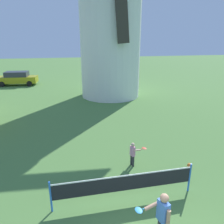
# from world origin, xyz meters

# --- Properties ---
(windmill) EXTENTS (9.96, 6.05, 14.73)m
(windmill) POSITION_xyz_m (2.16, 16.27, 6.95)
(windmill) COLOR white
(windmill) RESTS_ON ground_plane
(tennis_net) EXTENTS (4.77, 0.06, 1.10)m
(tennis_net) POSITION_xyz_m (-0.22, 2.36, 0.68)
(tennis_net) COLOR blue
(tennis_net) RESTS_ON ground_plane
(player_near) EXTENTS (0.87, 0.50, 1.52)m
(player_near) POSITION_xyz_m (0.32, 0.67, 0.86)
(player_near) COLOR #333338
(player_near) RESTS_ON ground_plane
(player_far) EXTENTS (0.73, 0.35, 1.07)m
(player_far) POSITION_xyz_m (0.69, 4.33, 0.61)
(player_far) COLOR #333338
(player_far) RESTS_ON ground_plane
(stray_ball) EXTENTS (0.20, 0.20, 0.20)m
(stray_ball) POSITION_xyz_m (2.97, 3.67, 0.10)
(stray_ball) COLOR orange
(stray_ball) RESTS_ON ground_plane
(parked_car_mustard) EXTENTS (4.49, 2.19, 1.56)m
(parked_car_mustard) POSITION_xyz_m (-7.38, 23.18, 0.81)
(parked_car_mustard) COLOR #999919
(parked_car_mustard) RESTS_ON ground_plane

